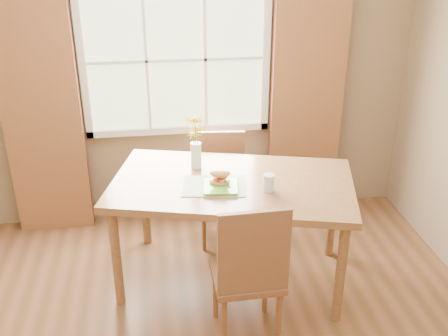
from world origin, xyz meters
name	(u,v)px	position (x,y,z in m)	size (l,w,h in m)	color
room	(197,170)	(0.00, 0.00, 1.35)	(4.24, 3.84, 2.74)	brown
window	(176,60)	(0.00, 1.87, 1.50)	(1.62, 0.06, 1.32)	beige
curtain_left	(42,114)	(-1.15, 1.78, 1.10)	(0.65, 0.08, 2.20)	maroon
curtain_right	(307,102)	(1.15, 1.78, 1.10)	(0.65, 0.08, 2.20)	maroon
dining_table	(232,192)	(0.32, 0.81, 0.77)	(1.94, 1.40, 0.85)	olive
chair_near	(250,270)	(0.33, 0.09, 0.58)	(0.46, 0.46, 1.07)	brown
chair_far	(222,183)	(0.33, 1.43, 0.52)	(0.44, 0.44, 0.96)	brown
placemat	(214,186)	(0.18, 0.74, 0.86)	(0.45, 0.33, 0.01)	beige
plate	(220,188)	(0.22, 0.70, 0.87)	(0.24, 0.24, 0.01)	#6BC330
croissant_sandwich	(220,177)	(0.22, 0.74, 0.93)	(0.18, 0.15, 0.11)	#D58148
water_glass	(269,183)	(0.55, 0.63, 0.91)	(0.08, 0.08, 0.12)	silver
flower_vase	(196,137)	(0.09, 1.07, 1.11)	(0.17, 0.17, 0.42)	silver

